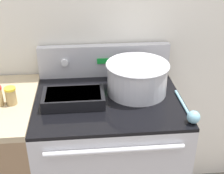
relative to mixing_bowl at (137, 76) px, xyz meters
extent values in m
cube|color=silver|center=(-0.16, 0.29, 0.25)|extent=(8.00, 0.05, 2.50)
cube|color=#BCBCC1|center=(-0.16, -0.06, -0.56)|extent=(0.77, 0.62, 0.89)
cube|color=black|center=(-0.16, -0.06, -0.10)|extent=(0.77, 0.62, 0.02)
cylinder|color=silver|center=(-0.16, -0.39, -0.17)|extent=(0.63, 0.02, 0.02)
cube|color=#BCBCC1|center=(-0.16, 0.23, 0.00)|extent=(0.77, 0.05, 0.19)
cylinder|color=white|center=(-0.39, 0.20, 0.01)|extent=(0.04, 0.02, 0.04)
cylinder|color=white|center=(0.07, 0.20, 0.01)|extent=(0.04, 0.02, 0.04)
cube|color=green|center=(-0.16, 0.20, 0.01)|extent=(0.09, 0.01, 0.03)
cube|color=#896B4C|center=(-0.80, -0.06, -0.56)|extent=(0.50, 0.62, 0.89)
cylinder|color=silver|center=(0.00, 0.00, -0.01)|extent=(0.32, 0.32, 0.17)
torus|color=silver|center=(0.00, 0.00, 0.07)|extent=(0.34, 0.34, 0.01)
cylinder|color=beige|center=(0.00, 0.00, 0.06)|extent=(0.29, 0.29, 0.02)
cube|color=black|center=(-0.34, -0.09, -0.06)|extent=(0.31, 0.18, 0.06)
cube|color=tan|center=(-0.34, -0.09, -0.05)|extent=(0.28, 0.16, 0.03)
cylinder|color=#7AB2C6|center=(0.21, -0.17, -0.09)|extent=(0.01, 0.29, 0.01)
sphere|color=#7AB2C6|center=(0.21, -0.32, -0.06)|extent=(0.06, 0.06, 0.06)
cylinder|color=tan|center=(-0.65, -0.08, -0.04)|extent=(0.05, 0.05, 0.08)
cylinder|color=yellow|center=(-0.65, -0.08, 0.00)|extent=(0.06, 0.06, 0.01)
camera|label=1|loc=(-0.27, -1.48, 0.74)|focal=50.00mm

